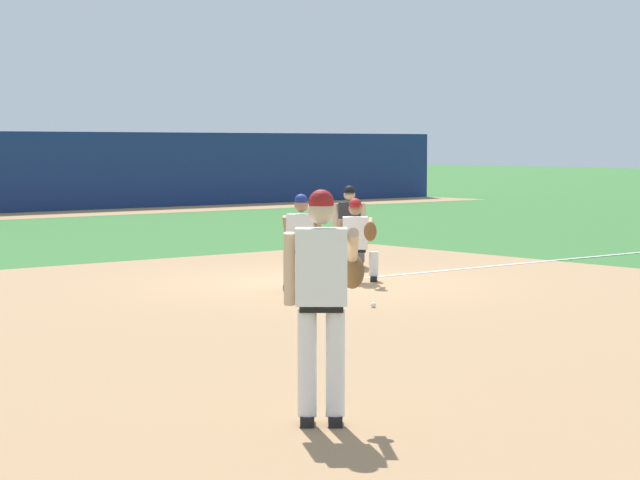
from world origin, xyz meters
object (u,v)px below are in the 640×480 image
(pitcher, at_px, (323,292))
(first_baseman, at_px, (356,236))
(first_base_bag, at_px, (319,280))
(baseball, at_px, (373,305))
(umpire, at_px, (349,223))
(baserunner, at_px, (301,238))

(pitcher, relative_size, first_baseman, 1.39)
(first_base_bag, distance_m, pitcher, 10.11)
(baseball, height_order, first_baseman, first_baseman)
(first_base_bag, relative_size, umpire, 0.26)
(first_baseman, bearing_deg, first_base_bag, 153.28)
(first_baseman, relative_size, baserunner, 0.92)
(first_base_bag, bearing_deg, pitcher, -129.60)
(baseball, bearing_deg, umpire, 52.06)
(pitcher, bearing_deg, baserunner, 52.09)
(baseball, distance_m, baserunner, 2.32)
(pitcher, height_order, baserunner, pitcher)
(pitcher, relative_size, baserunner, 1.27)
(baseball, relative_size, pitcher, 0.04)
(baseball, xyz_separation_m, baserunner, (0.48, 2.14, 0.76))
(first_base_bag, xyz_separation_m, umpire, (2.12, 1.68, 0.75))
(first_baseman, bearing_deg, baseball, -127.33)
(baserunner, xyz_separation_m, umpire, (3.01, 2.34, 0.00))
(baserunner, relative_size, umpire, 1.00)
(baseball, relative_size, umpire, 0.05)
(first_base_bag, distance_m, baserunner, 1.34)
(first_base_bag, bearing_deg, baserunner, -143.42)
(first_base_bag, relative_size, baseball, 5.14)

